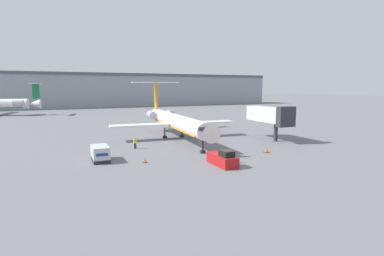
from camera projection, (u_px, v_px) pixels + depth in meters
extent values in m
plane|color=slate|center=(227.00, 165.00, 36.33)|extent=(600.00, 600.00, 0.00)
cube|color=#8C939E|center=(99.00, 91.00, 143.87)|extent=(180.00, 16.00, 14.81)
cube|color=#4C515B|center=(98.00, 74.00, 142.79)|extent=(180.00, 16.80, 1.20)
cylinder|color=white|center=(177.00, 122.00, 53.87)|extent=(4.27, 26.91, 2.59)
cone|color=white|center=(209.00, 133.00, 40.47)|extent=(2.72, 2.23, 2.59)
cube|color=black|center=(206.00, 129.00, 41.18)|extent=(2.24, 0.84, 0.44)
cone|color=white|center=(157.00, 115.00, 67.63)|extent=(2.51, 2.99, 2.33)
cube|color=orange|center=(177.00, 126.00, 53.98)|extent=(3.85, 24.21, 0.20)
cube|color=white|center=(206.00, 122.00, 57.43)|extent=(10.46, 3.16, 0.36)
cube|color=white|center=(139.00, 125.00, 52.95)|extent=(10.46, 3.16, 0.36)
cylinder|color=#ADADB7|center=(170.00, 114.00, 64.96)|extent=(1.74, 3.46, 1.54)
cylinder|color=#ADADB7|center=(152.00, 115.00, 63.58)|extent=(1.74, 3.46, 1.54)
cube|color=orange|center=(156.00, 96.00, 67.58)|extent=(0.38, 2.21, 5.91)
cube|color=white|center=(156.00, 82.00, 67.18)|extent=(10.73, 2.47, 0.20)
cylinder|color=black|center=(203.00, 146.00, 42.67)|extent=(0.24, 0.24, 1.93)
cylinder|color=black|center=(203.00, 152.00, 42.77)|extent=(0.80, 0.80, 0.40)
cylinder|color=black|center=(165.00, 133.00, 55.39)|extent=(0.24, 0.24, 1.93)
cylinder|color=black|center=(165.00, 137.00, 55.50)|extent=(0.80, 0.80, 0.40)
cylinder|color=black|center=(182.00, 132.00, 56.56)|extent=(0.24, 0.24, 1.93)
cylinder|color=black|center=(182.00, 136.00, 56.66)|extent=(0.80, 0.80, 0.40)
cube|color=#B21919|center=(222.00, 160.00, 36.17)|extent=(1.88, 4.72, 1.29)
cube|color=black|center=(227.00, 153.00, 35.09)|extent=(1.32, 1.70, 0.70)
cube|color=black|center=(213.00, 157.00, 38.24)|extent=(1.70, 0.30, 0.77)
cube|color=#232326|center=(100.00, 159.00, 38.22)|extent=(1.98, 3.71, 0.45)
cube|color=#B7BCC6|center=(100.00, 152.00, 38.08)|extent=(1.98, 3.71, 1.50)
cube|color=navy|center=(102.00, 155.00, 36.39)|extent=(1.39, 0.04, 0.36)
cube|color=#232838|center=(231.00, 160.00, 37.16)|extent=(0.32, 0.20, 0.82)
cube|color=yellow|center=(231.00, 154.00, 37.06)|extent=(0.40, 0.24, 0.65)
sphere|color=tan|center=(231.00, 151.00, 37.00)|extent=(0.24, 0.24, 0.24)
cube|color=#232838|center=(135.00, 146.00, 45.92)|extent=(0.32, 0.20, 0.84)
cube|color=yellow|center=(135.00, 141.00, 45.82)|extent=(0.40, 0.24, 0.66)
sphere|color=tan|center=(135.00, 138.00, 45.75)|extent=(0.24, 0.24, 0.24)
cube|color=black|center=(145.00, 162.00, 37.51)|extent=(0.51, 0.51, 0.04)
cone|color=orange|center=(145.00, 160.00, 37.47)|extent=(0.37, 0.37, 0.56)
cube|color=black|center=(266.00, 152.00, 43.23)|extent=(0.73, 0.73, 0.04)
cone|color=orange|center=(267.00, 150.00, 43.17)|extent=(0.52, 0.52, 0.77)
cone|color=white|center=(34.00, 104.00, 100.96)|extent=(4.40, 3.86, 3.14)
cylinder|color=#ADADB7|center=(18.00, 103.00, 97.49)|extent=(3.35, 2.57, 2.00)
cylinder|color=#ADADB7|center=(24.00, 102.00, 102.61)|extent=(3.35, 2.57, 2.00)
cube|color=#19723F|center=(36.00, 91.00, 100.55)|extent=(2.20, 0.69, 5.00)
cube|color=white|center=(35.00, 84.00, 100.21)|extent=(3.61, 9.18, 0.20)
cylinder|color=#2D2D33|center=(276.00, 132.00, 52.06)|extent=(0.70, 0.70, 3.20)
cube|color=silver|center=(267.00, 114.00, 54.08)|extent=(2.60, 8.87, 2.60)
cube|color=#2D2D33|center=(286.00, 117.00, 49.52)|extent=(3.20, 1.20, 3.38)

